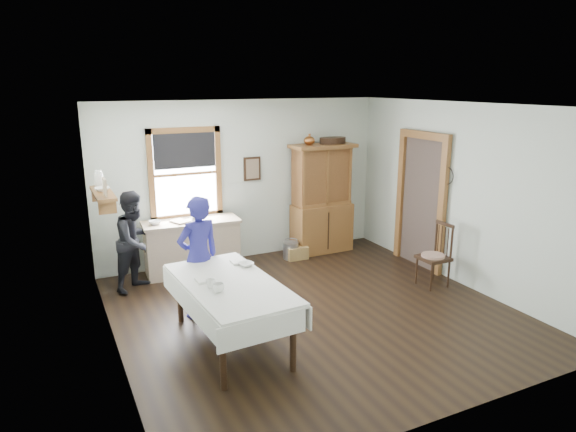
{
  "coord_description": "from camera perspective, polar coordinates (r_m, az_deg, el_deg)",
  "views": [
    {
      "loc": [
        -3.06,
        -5.53,
        2.98
      ],
      "look_at": [
        -0.23,
        0.3,
        1.28
      ],
      "focal_mm": 32.0,
      "sensor_mm": 36.0,
      "label": 1
    }
  ],
  "objects": [
    {
      "name": "table_bowl",
      "position": [
        6.38,
        -4.69,
        -5.34
      ],
      "size": [
        0.24,
        0.24,
        0.05
      ],
      "primitive_type": "imported",
      "rotation": [
        0.0,
        0.0,
        0.23
      ],
      "color": "white",
      "rests_on": "dining_table"
    },
    {
      "name": "figure_dark",
      "position": [
        7.81,
        -16.55,
        -3.02
      ],
      "size": [
        0.84,
        0.82,
        1.37
      ],
      "primitive_type": "imported",
      "rotation": [
        0.0,
        0.0,
        0.66
      ],
      "color": "black",
      "rests_on": "room"
    },
    {
      "name": "room",
      "position": [
        6.53,
        2.95,
        0.25
      ],
      "size": [
        5.01,
        5.01,
        2.7
      ],
      "color": "black",
      "rests_on": "ground"
    },
    {
      "name": "dining_table",
      "position": [
        6.07,
        -6.36,
        -10.69
      ],
      "size": [
        1.13,
        1.99,
        0.77
      ],
      "primitive_type": "cube",
      "rotation": [
        0.0,
        0.0,
        0.06
      ],
      "color": "white",
      "rests_on": "room"
    },
    {
      "name": "counter_bowl",
      "position": [
        8.11,
        -14.56,
        -0.71
      ],
      "size": [
        0.22,
        0.22,
        0.06
      ],
      "primitive_type": "imported",
      "rotation": [
        0.0,
        0.0,
        0.19
      ],
      "color": "white",
      "rests_on": "work_counter"
    },
    {
      "name": "spindle_chair",
      "position": [
        7.95,
        15.88,
        -4.17
      ],
      "size": [
        0.45,
        0.45,
        0.97
      ],
      "primitive_type": "cube",
      "rotation": [
        0.0,
        0.0,
        0.0
      ],
      "color": "#331E11",
      "rests_on": "room"
    },
    {
      "name": "window",
      "position": [
        8.37,
        -11.35,
        5.18
      ],
      "size": [
        1.18,
        0.07,
        1.48
      ],
      "color": "white",
      "rests_on": "room"
    },
    {
      "name": "woman_blue",
      "position": [
        6.7,
        -9.88,
        -5.02
      ],
      "size": [
        0.61,
        0.48,
        1.49
      ],
      "primitive_type": "imported",
      "rotation": [
        0.0,
        0.0,
        3.38
      ],
      "color": "navy",
      "rests_on": "room"
    },
    {
      "name": "wall_shelf",
      "position": [
        7.24,
        -19.94,
        2.63
      ],
      "size": [
        0.24,
        1.0,
        0.44
      ],
      "color": "olive",
      "rests_on": "room"
    },
    {
      "name": "pail",
      "position": [
        8.91,
        0.32,
        -3.84
      ],
      "size": [
        0.35,
        0.35,
        0.29
      ],
      "primitive_type": "cube",
      "rotation": [
        0.0,
        0.0,
        0.38
      ],
      "color": "#919298",
      "rests_on": "room"
    },
    {
      "name": "china_hutch",
      "position": [
        9.13,
        3.81,
        1.93
      ],
      "size": [
        1.14,
        0.56,
        1.93
      ],
      "primitive_type": "cube",
      "rotation": [
        0.0,
        0.0,
        0.02
      ],
      "color": "olive",
      "rests_on": "room"
    },
    {
      "name": "counter_book",
      "position": [
        8.08,
        -12.56,
        -0.76
      ],
      "size": [
        0.25,
        0.29,
        0.02
      ],
      "primitive_type": "imported",
      "rotation": [
        0.0,
        0.0,
        0.37
      ],
      "color": "#806B55",
      "rests_on": "work_counter"
    },
    {
      "name": "wicker_basket",
      "position": [
        8.92,
        0.93,
        -4.08
      ],
      "size": [
        0.38,
        0.27,
        0.22
      ],
      "primitive_type": "cube",
      "rotation": [
        0.0,
        0.0,
        -0.04
      ],
      "color": "#AA8B4D",
      "rests_on": "room"
    },
    {
      "name": "rug_beater",
      "position": [
        8.13,
        17.32,
        5.13
      ],
      "size": [
        0.01,
        0.27,
        0.27
      ],
      "primitive_type": "torus",
      "rotation": [
        0.0,
        1.57,
        0.0
      ],
      "color": "black",
      "rests_on": "room"
    },
    {
      "name": "table_cup_b",
      "position": [
        5.77,
        -8.6,
        -7.42
      ],
      "size": [
        0.14,
        0.14,
        0.1
      ],
      "primitive_type": "imported",
      "rotation": [
        0.0,
        0.0,
        0.4
      ],
      "color": "white",
      "rests_on": "dining_table"
    },
    {
      "name": "work_counter",
      "position": [
        8.33,
        -10.59,
        -3.36
      ],
      "size": [
        1.54,
        0.67,
        0.86
      ],
      "primitive_type": "cube",
      "rotation": [
        0.0,
        0.0,
        -0.06
      ],
      "color": "tan",
      "rests_on": "room"
    },
    {
      "name": "doorway",
      "position": [
        8.63,
        14.59,
        2.08
      ],
      "size": [
        0.09,
        1.14,
        2.22
      ],
      "color": "#4C3D36",
      "rests_on": "room"
    },
    {
      "name": "table_cup_a",
      "position": [
        5.65,
        -7.76,
        -7.89
      ],
      "size": [
        0.16,
        0.16,
        0.1
      ],
      "primitive_type": "imported",
      "rotation": [
        0.0,
        0.0,
        -0.32
      ],
      "color": "white",
      "rests_on": "dining_table"
    },
    {
      "name": "shelf_bowl",
      "position": [
        7.25,
        -19.96,
        2.83
      ],
      "size": [
        0.22,
        0.22,
        0.05
      ],
      "primitive_type": "imported",
      "color": "white",
      "rests_on": "wall_shelf"
    },
    {
      "name": "framed_picture",
      "position": [
        8.73,
        -3.98,
        5.25
      ],
      "size": [
        0.3,
        0.04,
        0.4
      ],
      "primitive_type": "cube",
      "color": "#331E11",
      "rests_on": "room"
    }
  ]
}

